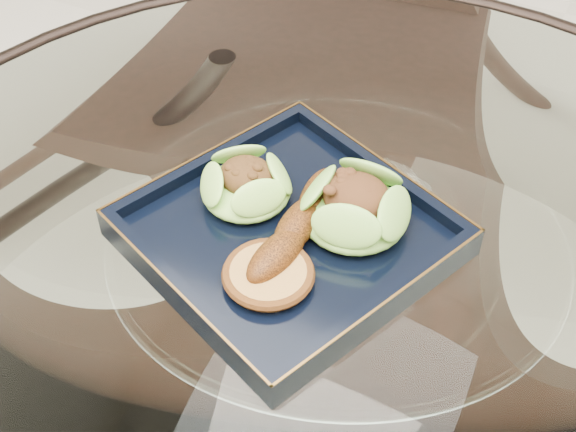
% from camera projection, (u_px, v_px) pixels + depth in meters
% --- Properties ---
extents(dining_table, '(1.13, 1.13, 0.77)m').
position_uv_depth(dining_table, '(328.00, 368.00, 0.90)').
color(dining_table, white).
rests_on(dining_table, ground).
extents(dining_chair, '(0.43, 0.43, 0.88)m').
position_uv_depth(dining_chair, '(323.00, 132.00, 1.35)').
color(dining_chair, black).
rests_on(dining_chair, ground).
extents(navy_plate, '(0.35, 0.35, 0.02)m').
position_uv_depth(navy_plate, '(288.00, 237.00, 0.80)').
color(navy_plate, black).
rests_on(navy_plate, dining_table).
extents(lettuce_wrap_left, '(0.12, 0.12, 0.03)m').
position_uv_depth(lettuce_wrap_left, '(246.00, 187.00, 0.81)').
color(lettuce_wrap_left, '#5EA42F').
rests_on(lettuce_wrap_left, navy_plate).
extents(lettuce_wrap_right, '(0.14, 0.14, 0.04)m').
position_uv_depth(lettuce_wrap_right, '(354.00, 210.00, 0.79)').
color(lettuce_wrap_right, '#559C2D').
rests_on(lettuce_wrap_right, navy_plate).
extents(roasted_plantain, '(0.04, 0.16, 0.03)m').
position_uv_depth(roasted_plantain, '(298.00, 224.00, 0.78)').
color(roasted_plantain, '#652F0A').
rests_on(roasted_plantain, navy_plate).
extents(crumb_patty, '(0.08, 0.08, 0.01)m').
position_uv_depth(crumb_patty, '(268.00, 275.00, 0.74)').
color(crumb_patty, '#B4763C').
rests_on(crumb_patty, navy_plate).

